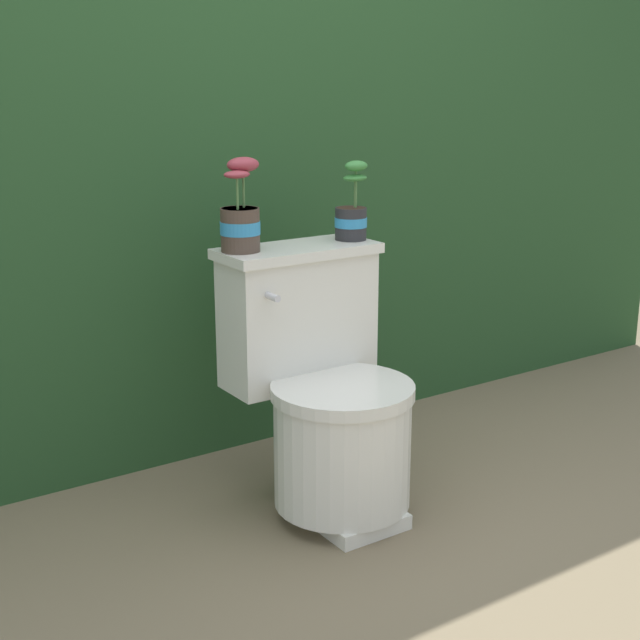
# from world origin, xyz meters

# --- Properties ---
(ground_plane) EXTENTS (12.00, 12.00, 0.00)m
(ground_plane) POSITION_xyz_m (0.00, 0.00, 0.00)
(ground_plane) COLOR #75664C
(hedge_backdrop) EXTENTS (4.37, 0.98, 1.57)m
(hedge_backdrop) POSITION_xyz_m (0.00, 1.14, 0.79)
(hedge_backdrop) COLOR #234723
(hedge_backdrop) RESTS_ON ground
(toilet) EXTENTS (0.49, 0.55, 0.77)m
(toilet) POSITION_xyz_m (0.00, 0.12, 0.35)
(toilet) COLOR silver
(toilet) RESTS_ON ground
(potted_plant_left) EXTENTS (0.12, 0.12, 0.27)m
(potted_plant_left) POSITION_xyz_m (-0.18, 0.28, 0.87)
(potted_plant_left) COLOR #47382D
(potted_plant_left) RESTS_ON toilet
(potted_plant_midleft) EXTENTS (0.10, 0.10, 0.24)m
(potted_plant_midleft) POSITION_xyz_m (0.19, 0.26, 0.85)
(potted_plant_midleft) COLOR #262628
(potted_plant_midleft) RESTS_ON toilet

